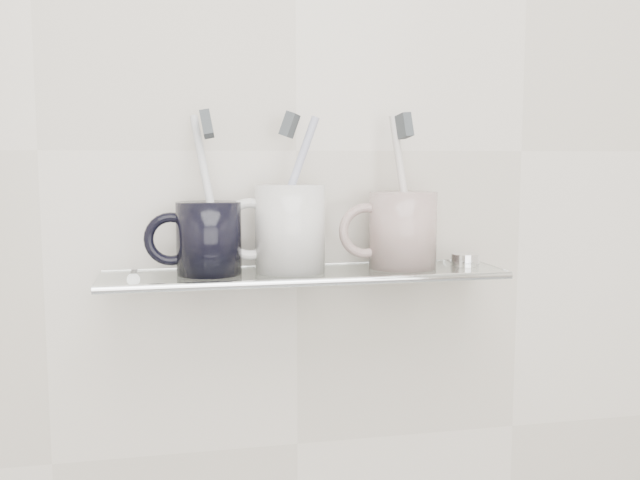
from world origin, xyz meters
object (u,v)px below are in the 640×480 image
object	(u,v)px
shelf_glass	(305,274)
mug_center	(290,228)
mug_left	(209,238)
mug_right	(403,230)

from	to	relation	value
shelf_glass	mug_center	xyz separation A→B (m)	(-0.02, 0.00, 0.06)
shelf_glass	mug_left	world-z (taller)	mug_left
mug_center	mug_right	size ratio (longest dim) A/B	1.10
mug_center	mug_right	xyz separation A→B (m)	(0.15, 0.00, -0.01)
mug_left	mug_right	xyz separation A→B (m)	(0.25, 0.00, 0.00)
shelf_glass	mug_right	distance (m)	0.14
shelf_glass	mug_center	size ratio (longest dim) A/B	4.64
mug_left	mug_center	size ratio (longest dim) A/B	0.82
mug_left	mug_right	world-z (taller)	mug_right
mug_left	mug_right	bearing A→B (deg)	-12.02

